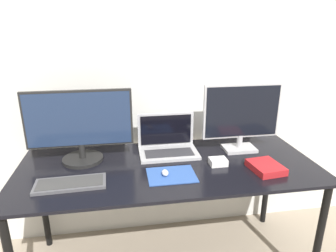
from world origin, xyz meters
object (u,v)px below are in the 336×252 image
Objects in this scene: monitor_left at (80,126)px; monitor_right at (242,116)px; laptop at (168,143)px; power_brick at (218,162)px; keyboard at (70,184)px; mouse at (165,173)px; book at (266,167)px.

monitor_right is at bearing 0.01° from monitor_left.
laptop reaches higher than power_brick.
monitor_left is 1.70× the size of keyboard.
keyboard is at bearing -164.10° from monitor_right.
monitor_left reaches higher than laptop.
keyboard is (-1.01, -0.29, -0.22)m from monitor_right.
mouse is at bearing -101.54° from laptop.
monitor_right is 1.35× the size of laptop.
monitor_right is 2.38× the size of book.
laptop is at bearing 145.69° from book.
monitor_right is 4.99× the size of power_brick.
monitor_right reaches higher than power_brick.
laptop is at bearing 4.91° from monitor_left.
monitor_left is at bearing 149.35° from mouse.
monitor_right is at bearing 97.23° from book.
monitor_right is 8.66× the size of mouse.
keyboard is at bearing -148.90° from laptop.
power_brick is at bearing -13.42° from monitor_left.
laptop reaches higher than book.
laptop is 3.69× the size of power_brick.
laptop is at bearing 174.49° from monitor_right.
keyboard is (-0.55, -0.33, -0.05)m from laptop.
monitor_right is (0.98, 0.00, 0.01)m from monitor_left.
book is at bearing -2.64° from mouse.
power_brick is at bearing 7.22° from keyboard.
power_brick is (-0.20, -0.19, -0.21)m from monitor_right.
book is at bearing -0.39° from keyboard.
monitor_left reaches higher than mouse.
laptop is at bearing 138.38° from power_brick.
power_brick is at bearing -137.36° from monitor_right.
keyboard is 0.82m from power_brick.
monitor_right is 0.49m from laptop.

